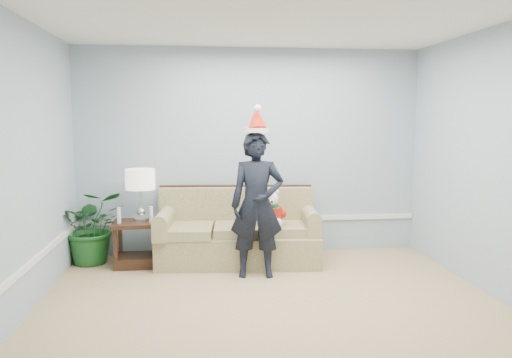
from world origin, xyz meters
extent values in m
cube|color=tan|center=(0.00, 0.00, -0.01)|extent=(4.50, 5.00, 0.02)
cube|color=white|center=(0.00, 0.00, 2.71)|extent=(4.50, 5.00, 0.02)
cube|color=#95ADBE|center=(0.00, 2.51, 1.35)|extent=(4.50, 0.02, 2.70)
cube|color=#95ADBE|center=(0.00, -2.51, 1.35)|extent=(4.50, 0.02, 2.70)
cube|color=white|center=(0.00, 2.48, 0.45)|extent=(4.48, 0.03, 0.06)
cube|color=white|center=(-2.23, 0.00, 0.45)|extent=(0.03, 4.98, 0.06)
cube|color=olive|center=(-0.20, 2.03, 0.19)|extent=(2.04, 1.01, 0.38)
cube|color=olive|center=(-0.81, 1.98, 0.43)|extent=(0.64, 0.72, 0.11)
cube|color=olive|center=(-0.20, 1.98, 0.43)|extent=(0.64, 0.72, 0.11)
cube|color=olive|center=(0.41, 1.98, 0.43)|extent=(0.64, 0.72, 0.11)
cube|color=olive|center=(-0.20, 2.35, 0.64)|extent=(1.98, 0.35, 0.53)
cube|color=#311C11|center=(-0.20, 2.41, 0.90)|extent=(1.97, 0.22, 0.05)
cube|color=olive|center=(-1.11, 2.03, 0.49)|extent=(0.24, 0.86, 0.23)
cube|color=olive|center=(0.70, 2.03, 0.49)|extent=(0.24, 0.86, 0.23)
cube|color=#3C1E16|center=(-1.44, 2.03, 0.53)|extent=(0.58, 0.49, 0.05)
cube|color=#3C1E16|center=(-1.44, 2.03, 0.06)|extent=(0.52, 0.43, 0.13)
cube|color=#3C1E16|center=(-1.67, 1.85, 0.27)|extent=(0.05, 0.05, 0.55)
cube|color=#3C1E16|center=(-1.21, 1.85, 0.27)|extent=(0.05, 0.05, 0.55)
cube|color=#3C1E16|center=(-1.67, 2.22, 0.27)|extent=(0.05, 0.05, 0.55)
cube|color=#3C1E16|center=(-1.21, 2.22, 0.27)|extent=(0.05, 0.05, 0.55)
cylinder|color=silver|center=(-1.38, 2.06, 0.57)|extent=(0.17, 0.17, 0.03)
sphere|color=silver|center=(-1.38, 2.06, 0.66)|extent=(0.10, 0.10, 0.10)
cylinder|color=silver|center=(-1.38, 2.06, 0.82)|extent=(0.03, 0.03, 0.36)
cylinder|color=white|center=(-1.38, 2.06, 1.06)|extent=(0.36, 0.36, 0.25)
cylinder|color=silver|center=(-1.63, 1.94, 0.60)|extent=(0.05, 0.05, 0.11)
cylinder|color=white|center=(-1.63, 1.94, 0.70)|extent=(0.04, 0.04, 0.09)
cylinder|color=silver|center=(-1.25, 1.94, 0.60)|extent=(0.05, 0.05, 0.11)
cylinder|color=white|center=(-1.25, 1.94, 0.70)|extent=(0.04, 0.04, 0.09)
imported|color=#195621|center=(-2.00, 2.22, 0.46)|extent=(0.94, 0.85, 0.92)
imported|color=black|center=(-0.03, 1.48, 0.82)|extent=(0.63, 0.44, 1.64)
cylinder|color=white|center=(-0.03, 1.48, 1.66)|extent=(0.29, 0.29, 0.05)
cone|color=red|center=(-0.03, 1.50, 1.79)|extent=(0.25, 0.31, 0.31)
sphere|color=white|center=(-0.03, 1.41, 1.90)|extent=(0.08, 0.08, 0.08)
sphere|color=white|center=(0.19, 1.92, 0.62)|extent=(0.26, 0.26, 0.26)
cylinder|color=red|center=(0.19, 1.92, 0.62)|extent=(0.29, 0.29, 0.19)
cylinder|color=#0E5C24|center=(0.19, 1.92, 0.72)|extent=(0.19, 0.19, 0.03)
sphere|color=white|center=(0.12, 1.80, 0.54)|extent=(0.12, 0.12, 0.12)
sphere|color=white|center=(0.26, 1.80, 0.54)|extent=(0.12, 0.12, 0.12)
sphere|color=white|center=(0.19, 1.91, 0.82)|extent=(0.19, 0.19, 0.19)
sphere|color=black|center=(0.19, 1.80, 0.80)|extent=(0.03, 0.03, 0.03)
sphere|color=white|center=(0.12, 1.92, 0.90)|extent=(0.07, 0.07, 0.07)
sphere|color=white|center=(0.25, 1.92, 0.90)|extent=(0.07, 0.07, 0.07)
camera|label=1|loc=(-0.67, -4.02, 1.77)|focal=35.00mm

